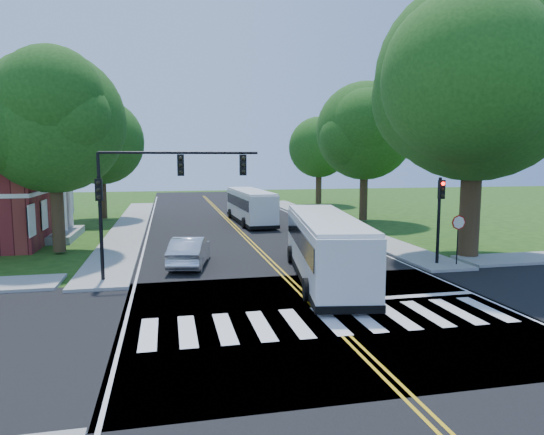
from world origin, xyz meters
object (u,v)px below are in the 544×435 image
object	(u,v)px
bus_lead	(325,246)
dark_sedan	(313,223)
signal_nw	(155,184)
bus_follow	(250,206)
hatchback	(190,251)
suv	(343,238)
signal_ne	(440,209)

from	to	relation	value
bus_lead	dark_sedan	xyz separation A→B (m)	(3.82, 14.34, -0.93)
signal_nw	bus_lead	distance (m)	8.13
bus_follow	hatchback	size ratio (longest dim) A/B	2.37
bus_lead	suv	world-z (taller)	bus_lead
suv	dark_sedan	size ratio (longest dim) A/B	1.10
signal_nw	hatchback	world-z (taller)	signal_nw
hatchback	bus_follow	bearing A→B (deg)	-98.79
signal_ne	bus_follow	bearing A→B (deg)	109.04
signal_nw	dark_sedan	world-z (taller)	signal_nw
bus_follow	signal_nw	bearing A→B (deg)	66.30
suv	dark_sedan	distance (m)	7.28
suv	bus_lead	bearing A→B (deg)	77.41
signal_nw	suv	size ratio (longest dim) A/B	1.55
signal_nw	bus_follow	world-z (taller)	signal_nw
bus_lead	hatchback	xyz separation A→B (m)	(-5.91, 4.08, -0.77)
signal_ne	bus_follow	xyz separation A→B (m)	(-6.53, 18.93, -1.47)
signal_nw	hatchback	xyz separation A→B (m)	(1.59, 2.68, -3.61)
signal_nw	bus_lead	bearing A→B (deg)	-10.52
bus_follow	bus_lead	bearing A→B (deg)	87.88
signal_ne	hatchback	size ratio (longest dim) A/B	0.95
signal_ne	bus_lead	world-z (taller)	signal_ne
signal_ne	hatchback	distance (m)	12.94
bus_lead	dark_sedan	distance (m)	14.87
signal_ne	bus_lead	size ratio (longest dim) A/B	0.38
dark_sedan	hatchback	bearing A→B (deg)	35.70
signal_nw	hatchback	bearing A→B (deg)	59.41
bus_follow	suv	distance (m)	13.74
signal_ne	signal_nw	bearing A→B (deg)	-179.95
hatchback	dark_sedan	xyz separation A→B (m)	(9.72, 10.27, -0.15)
bus_lead	bus_follow	size ratio (longest dim) A/B	1.05
signal_nw	dark_sedan	bearing A→B (deg)	48.86
signal_nw	bus_lead	size ratio (longest dim) A/B	0.62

